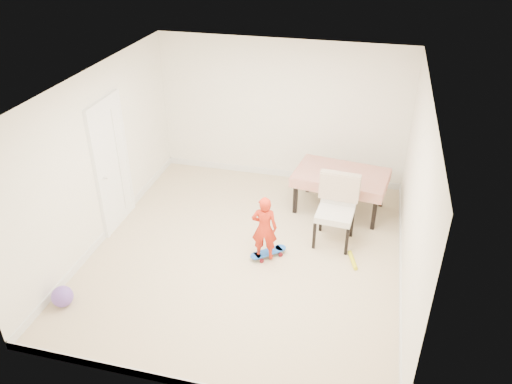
% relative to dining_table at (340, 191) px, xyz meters
% --- Properties ---
extents(ground, '(5.00, 5.00, 0.00)m').
position_rel_dining_table_xyz_m(ground, '(-1.21, -1.56, -0.35)').
color(ground, '#C8B18B').
rests_on(ground, ground).
extents(ceiling, '(4.50, 5.00, 0.04)m').
position_rel_dining_table_xyz_m(ceiling, '(-1.21, -1.56, 2.23)').
color(ceiling, white).
rests_on(ceiling, wall_back).
extents(wall_back, '(4.50, 0.04, 2.60)m').
position_rel_dining_table_xyz_m(wall_back, '(-1.21, 0.92, 0.95)').
color(wall_back, white).
rests_on(wall_back, ground).
extents(wall_front, '(4.50, 0.04, 2.60)m').
position_rel_dining_table_xyz_m(wall_front, '(-1.21, -4.04, 0.95)').
color(wall_front, white).
rests_on(wall_front, ground).
extents(wall_left, '(0.04, 5.00, 2.60)m').
position_rel_dining_table_xyz_m(wall_left, '(-3.44, -1.56, 0.95)').
color(wall_left, white).
rests_on(wall_left, ground).
extents(wall_right, '(0.04, 5.00, 2.60)m').
position_rel_dining_table_xyz_m(wall_right, '(1.02, -1.56, 0.95)').
color(wall_right, white).
rests_on(wall_right, ground).
extents(door, '(0.11, 0.94, 2.11)m').
position_rel_dining_table_xyz_m(door, '(-3.44, -1.26, 0.68)').
color(door, white).
rests_on(door, ground).
extents(baseboard_back, '(4.50, 0.02, 0.12)m').
position_rel_dining_table_xyz_m(baseboard_back, '(-1.21, 0.93, -0.29)').
color(baseboard_back, white).
rests_on(baseboard_back, ground).
extents(baseboard_front, '(4.50, 0.02, 0.12)m').
position_rel_dining_table_xyz_m(baseboard_front, '(-1.21, -4.05, -0.29)').
color(baseboard_front, white).
rests_on(baseboard_front, ground).
extents(baseboard_left, '(0.02, 5.00, 0.12)m').
position_rel_dining_table_xyz_m(baseboard_left, '(-3.45, -1.56, -0.29)').
color(baseboard_left, white).
rests_on(baseboard_left, ground).
extents(baseboard_right, '(0.02, 5.00, 0.12)m').
position_rel_dining_table_xyz_m(baseboard_right, '(1.03, -1.56, -0.29)').
color(baseboard_right, white).
rests_on(baseboard_right, ground).
extents(dining_table, '(1.61, 1.14, 0.70)m').
position_rel_dining_table_xyz_m(dining_table, '(0.00, 0.00, 0.00)').
color(dining_table, '#B6090E').
rests_on(dining_table, ground).
extents(dining_chair, '(0.64, 0.72, 1.09)m').
position_rel_dining_table_xyz_m(dining_chair, '(0.01, -0.98, 0.20)').
color(dining_chair, silver).
rests_on(dining_chair, ground).
extents(skateboard, '(0.58, 0.55, 0.09)m').
position_rel_dining_table_xyz_m(skateboard, '(-0.87, -1.58, -0.31)').
color(skateboard, blue).
rests_on(skateboard, ground).
extents(child, '(0.40, 0.28, 1.02)m').
position_rel_dining_table_xyz_m(child, '(-0.92, -1.65, 0.16)').
color(child, red).
rests_on(child, ground).
extents(balloon, '(0.28, 0.28, 0.28)m').
position_rel_dining_table_xyz_m(balloon, '(-3.24, -3.23, -0.21)').
color(balloon, '#6E4BB5').
rests_on(balloon, ground).
extents(foam_toy, '(0.17, 0.40, 0.06)m').
position_rel_dining_table_xyz_m(foam_toy, '(0.36, -1.41, -0.32)').
color(foam_toy, yellow).
rests_on(foam_toy, ground).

